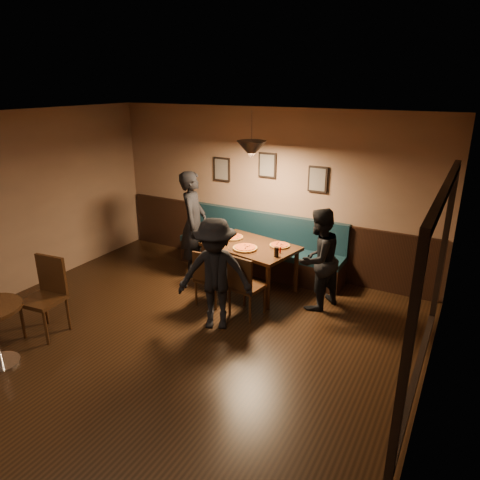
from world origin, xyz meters
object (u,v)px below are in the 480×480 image
at_px(chair_near_left, 211,277).
at_px(soda_glass, 276,252).
at_px(diner_right, 318,259).
at_px(cafe_chair_far, 43,298).
at_px(tabasco_bottle, 280,250).
at_px(diner_front, 215,274).
at_px(diner_left, 194,224).
at_px(booth_bench, 259,245).
at_px(chair_near_right, 247,285).
at_px(dining_table, 250,267).

relative_size(chair_near_left, soda_glass, 5.89).
distance_m(diner_right, cafe_chair_far, 3.80).
bearing_deg(diner_right, tabasco_bottle, -66.52).
bearing_deg(diner_front, diner_left, 109.57).
bearing_deg(booth_bench, cafe_chair_far, -116.03).
bearing_deg(diner_front, chair_near_right, 41.62).
bearing_deg(dining_table, chair_near_right, -54.35).
bearing_deg(booth_bench, soda_glass, -51.67).
relative_size(soda_glass, cafe_chair_far, 0.14).
height_order(soda_glass, tabasco_bottle, soda_glass).
distance_m(chair_near_right, tabasco_bottle, 0.79).
height_order(soda_glass, cafe_chair_far, cafe_chair_far).
height_order(dining_table, cafe_chair_far, cafe_chair_far).
bearing_deg(diner_front, cafe_chair_far, -169.90).
distance_m(booth_bench, tabasco_bottle, 1.12).
bearing_deg(chair_near_right, soda_glass, 76.97).
distance_m(chair_near_left, diner_left, 1.28).
bearing_deg(diner_front, chair_near_left, 104.34).
distance_m(chair_near_right, soda_glass, 0.67).
height_order(booth_bench, dining_table, booth_bench).
relative_size(booth_bench, cafe_chair_far, 2.87).
bearing_deg(diner_front, booth_bench, 75.59).
bearing_deg(tabasco_bottle, diner_left, 173.66).
relative_size(diner_left, tabasco_bottle, 16.59).
distance_m(diner_right, tabasco_bottle, 0.59).
xyz_separation_m(booth_bench, tabasco_bottle, (0.73, -0.78, 0.31)).
bearing_deg(chair_near_right, booth_bench, 118.33).
xyz_separation_m(chair_near_right, tabasco_bottle, (0.20, 0.69, 0.34)).
bearing_deg(tabasco_bottle, diner_front, -109.76).
relative_size(chair_near_right, diner_right, 0.62).
bearing_deg(soda_glass, dining_table, 155.57).
height_order(booth_bench, diner_left, diner_left).
distance_m(booth_bench, cafe_chair_far, 3.57).
relative_size(soda_glass, tabasco_bottle, 1.36).
xyz_separation_m(soda_glass, cafe_chair_far, (-2.31, -2.27, -0.31)).
bearing_deg(diner_right, diner_front, -19.39).
relative_size(dining_table, cafe_chair_far, 1.35).
bearing_deg(chair_near_right, chair_near_left, -176.33).
xyz_separation_m(diner_front, tabasco_bottle, (0.42, 1.17, 0.04)).
distance_m(booth_bench, diner_front, 2.00).
bearing_deg(cafe_chair_far, diner_front, -152.81).
distance_m(diner_left, diner_front, 1.87).
xyz_separation_m(chair_near_left, soda_glass, (0.85, 0.48, 0.39)).
bearing_deg(dining_table, diner_right, 7.94).
xyz_separation_m(booth_bench, chair_near_left, (-0.10, -1.42, -0.06)).
distance_m(chair_near_right, diner_right, 1.10).
distance_m(dining_table, chair_near_left, 0.79).
distance_m(diner_left, diner_right, 2.29).
xyz_separation_m(chair_near_left, tabasco_bottle, (0.84, 0.63, 0.37)).
distance_m(dining_table, diner_left, 1.26).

